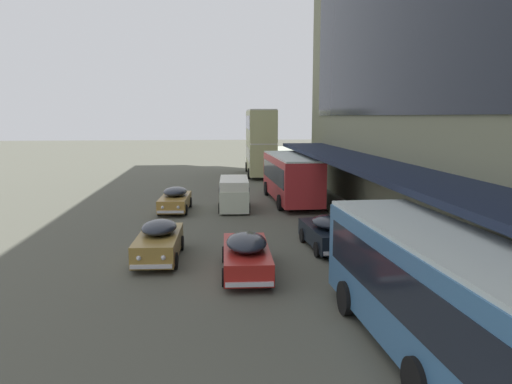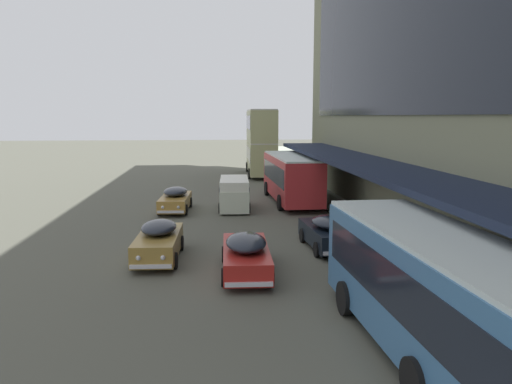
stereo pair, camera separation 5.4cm
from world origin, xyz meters
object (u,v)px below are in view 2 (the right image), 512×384
at_px(transit_bus_kerbside_rear, 456,302).
at_px(sedan_second_mid, 159,241).
at_px(transit_bus_kerbside_front, 261,140).
at_px(sedan_lead_near, 246,254).
at_px(sedan_far_back, 330,232).
at_px(transit_bus_kerbside_far, 291,175).
at_px(sedan_trailing_near, 175,199).
at_px(vw_van, 234,192).

xyz_separation_m(transit_bus_kerbside_rear, sedan_second_mid, (-7.43, 10.18, -1.01)).
xyz_separation_m(transit_bus_kerbside_front, transit_bus_kerbside_rear, (0.30, -39.01, -1.68)).
relative_size(sedan_lead_near, sedan_far_back, 1.13).
bearing_deg(transit_bus_kerbside_rear, transit_bus_kerbside_front, 90.43).
distance_m(sedan_second_mid, sedan_far_back, 7.38).
relative_size(transit_bus_kerbside_front, transit_bus_kerbside_rear, 0.85).
bearing_deg(transit_bus_kerbside_far, transit_bus_kerbside_front, 91.64).
bearing_deg(sedan_lead_near, transit_bus_kerbside_front, 83.17).
height_order(transit_bus_kerbside_far, sedan_lead_near, transit_bus_kerbside_far).
relative_size(transit_bus_kerbside_front, sedan_lead_near, 1.99).
xyz_separation_m(transit_bus_kerbside_front, sedan_trailing_near, (-7.17, -18.31, -2.74)).
xyz_separation_m(transit_bus_kerbside_rear, vw_van, (-3.82, 20.98, -0.69)).
bearing_deg(transit_bus_kerbside_far, vw_van, -151.04).
xyz_separation_m(transit_bus_kerbside_front, sedan_far_back, (0.19, -27.92, -2.72)).
bearing_deg(transit_bus_kerbside_rear, sedan_trailing_near, 109.82).
bearing_deg(transit_bus_kerbside_front, sedan_second_mid, -103.89).
xyz_separation_m(transit_bus_kerbside_far, sedan_lead_near, (-4.17, -15.23, -1.08)).
xyz_separation_m(sedan_trailing_near, sedan_lead_near, (3.45, -12.75, 0.03)).
height_order(sedan_lead_near, sedan_far_back, sedan_lead_near).
distance_m(transit_bus_kerbside_front, sedan_trailing_near, 19.85).
bearing_deg(sedan_far_back, transit_bus_kerbside_rear, -89.47).
bearing_deg(vw_van, sedan_trailing_near, -175.65).
bearing_deg(vw_van, sedan_far_back, -69.41).
xyz_separation_m(transit_bus_kerbside_rear, transit_bus_kerbside_far, (0.16, 23.18, 0.05)).
height_order(transit_bus_kerbside_far, vw_van, transit_bus_kerbside_far).
bearing_deg(transit_bus_kerbside_rear, sedan_far_back, 90.53).
distance_m(transit_bus_kerbside_far, vw_van, 4.60).
distance_m(sedan_lead_near, vw_van, 13.04).
bearing_deg(vw_van, sedan_second_mid, -108.48).
bearing_deg(sedan_second_mid, sedan_far_back, 7.16).
distance_m(transit_bus_kerbside_rear, vw_van, 21.34).
bearing_deg(vw_van, sedan_lead_near, -90.88).
height_order(transit_bus_kerbside_front, sedan_far_back, transit_bus_kerbside_front).
relative_size(transit_bus_kerbside_front, transit_bus_kerbside_far, 1.03).
bearing_deg(vw_van, transit_bus_kerbside_far, 28.96).
distance_m(sedan_trailing_near, vw_van, 3.68).
distance_m(transit_bus_kerbside_far, sedan_lead_near, 15.83).
distance_m(transit_bus_kerbside_rear, sedan_far_back, 11.15).
height_order(sedan_trailing_near, sedan_lead_near, sedan_lead_near).
distance_m(transit_bus_kerbside_rear, transit_bus_kerbside_far, 23.18).
xyz_separation_m(transit_bus_kerbside_far, sedan_second_mid, (-7.59, -13.00, -1.06)).
height_order(sedan_trailing_near, vw_van, vw_van).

